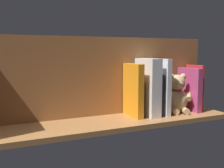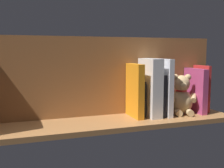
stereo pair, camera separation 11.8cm
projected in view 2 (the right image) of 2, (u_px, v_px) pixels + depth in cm
name	position (u px, v px, depth cm)	size (l,w,h in cm)	color
ground_plane	(112.00, 122.00, 120.55)	(113.88, 26.19, 2.20)	#9E6B3D
shelf_back_panel	(105.00, 76.00, 128.38)	(113.88, 1.50, 37.00)	#945C31
book_0	(201.00, 88.00, 138.34)	(1.47, 12.55, 23.19)	red
book_1	(198.00, 92.00, 137.45)	(1.24, 13.47, 19.55)	green
book_2	(195.00, 90.00, 135.24)	(3.00, 15.94, 21.84)	#B23F72
teddy_bear	(181.00, 96.00, 131.64)	(15.11, 14.46, 19.39)	tan
book_3	(163.00, 87.00, 128.96)	(2.44, 15.94, 26.77)	silver
book_4	(157.00, 95.00, 129.07)	(1.46, 14.80, 19.47)	black
dictionary_thick_white	(150.00, 87.00, 126.71)	(5.39, 15.81, 26.97)	silver
book_5	(139.00, 98.00, 128.34)	(1.90, 10.85, 16.54)	black
book_6	(135.00, 91.00, 125.01)	(3.06, 14.71, 24.62)	orange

